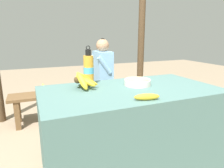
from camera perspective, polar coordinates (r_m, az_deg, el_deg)
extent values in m
plane|color=gray|center=(1.89, 4.90, -22.42)|extent=(12.00, 12.00, 0.00)
cube|color=#4C706B|center=(1.71, 5.14, -12.83)|extent=(1.40, 0.75, 0.71)
sphere|color=#4C381E|center=(1.58, -9.79, 1.20)|extent=(0.06, 0.06, 0.06)
ellipsoid|color=gold|center=(1.53, -8.58, 0.92)|extent=(0.09, 0.17, 0.15)
ellipsoid|color=gold|center=(1.55, -7.62, 0.79)|extent=(0.16, 0.16, 0.10)
ellipsoid|color=gold|center=(1.58, -7.26, 0.95)|extent=(0.19, 0.09, 0.11)
ellipsoid|color=gold|center=(1.62, -7.56, 1.58)|extent=(0.19, 0.10, 0.14)
ellipsoid|color=gold|center=(1.64, -8.40, 1.55)|extent=(0.17, 0.17, 0.11)
ellipsoid|color=gold|center=(1.64, -9.58, 1.54)|extent=(0.10, 0.18, 0.11)
cylinder|color=silver|center=(1.69, 7.28, 0.41)|extent=(0.22, 0.22, 0.05)
torus|color=silver|center=(1.69, 7.30, 1.16)|extent=(0.22, 0.22, 0.02)
cylinder|color=#D1B77A|center=(1.69, 7.31, 1.29)|extent=(0.19, 0.19, 0.01)
cylinder|color=gold|center=(1.70, -6.68, 3.90)|extent=(0.08, 0.08, 0.25)
cylinder|color=#47A8D1|center=(1.70, -6.68, 3.90)|extent=(0.09, 0.09, 0.05)
cylinder|color=black|center=(1.68, -6.83, 8.90)|extent=(0.05, 0.05, 0.05)
torus|color=black|center=(1.67, -6.86, 10.26)|extent=(0.04, 0.01, 0.04)
ellipsoid|color=gold|center=(1.32, 9.91, -3.63)|extent=(0.18, 0.09, 0.04)
cube|color=brown|center=(2.80, -8.41, -1.91)|extent=(1.88, 0.32, 0.04)
cube|color=brown|center=(2.67, -25.42, -8.24)|extent=(0.06, 0.06, 0.35)
cube|color=brown|center=(3.05, 7.75, -4.31)|extent=(0.06, 0.06, 0.35)
cube|color=brown|center=(2.90, -25.24, -6.55)|extent=(0.06, 0.06, 0.35)
cube|color=brown|center=(3.25, 5.63, -3.12)|extent=(0.06, 0.06, 0.35)
cylinder|color=#564C60|center=(2.75, -7.01, -5.95)|extent=(0.09, 0.09, 0.39)
cylinder|color=#564C60|center=(2.72, -4.67, -1.68)|extent=(0.30, 0.10, 0.09)
cylinder|color=#564C60|center=(2.92, -7.87, -4.78)|extent=(0.09, 0.09, 0.39)
cylinder|color=#564C60|center=(2.89, -5.68, -0.75)|extent=(0.30, 0.10, 0.09)
cube|color=#84B7E0|center=(2.79, -2.62, 4.01)|extent=(0.21, 0.35, 0.52)
cylinder|color=#84B7E0|center=(2.62, -2.19, 5.36)|extent=(0.20, 0.07, 0.25)
cylinder|color=#84B7E0|center=(2.92, -4.18, 6.22)|extent=(0.20, 0.07, 0.25)
sphere|color=tan|center=(2.75, -2.70, 10.94)|extent=(0.17, 0.17, 0.17)
sphere|color=black|center=(2.75, -2.72, 12.30)|extent=(0.07, 0.07, 0.07)
sphere|color=#4C381E|center=(2.70, -19.13, -1.17)|extent=(0.05, 0.05, 0.05)
ellipsoid|color=#8EA842|center=(2.64, -18.63, -1.39)|extent=(0.09, 0.17, 0.15)
ellipsoid|color=#8EA842|center=(2.67, -18.15, -1.40)|extent=(0.14, 0.13, 0.11)
ellipsoid|color=#8EA842|center=(2.69, -18.00, -1.26)|extent=(0.16, 0.09, 0.09)
ellipsoid|color=#8EA842|center=(2.72, -17.99, -1.18)|extent=(0.16, 0.07, 0.10)
ellipsoid|color=#8EA842|center=(2.75, -18.21, -0.99)|extent=(0.15, 0.15, 0.11)
ellipsoid|color=#8EA842|center=(2.76, -19.27, -0.92)|extent=(0.05, 0.17, 0.11)
cylinder|color=#4C3823|center=(3.33, 8.44, 15.28)|extent=(0.10, 0.10, 2.43)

